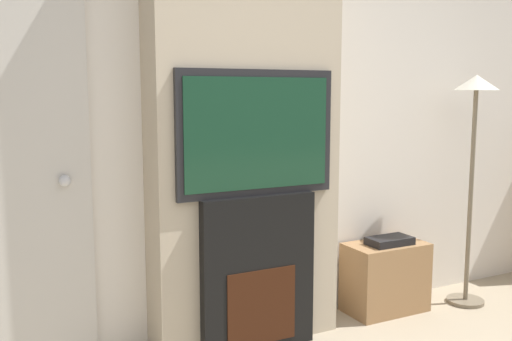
% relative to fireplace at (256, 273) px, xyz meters
% --- Properties ---
extents(wall_back, '(6.00, 0.06, 2.70)m').
position_rel_fireplace_xyz_m(wall_back, '(0.00, 0.31, 0.91)').
color(wall_back, silver).
rests_on(wall_back, ground_plane).
extents(chimney_breast, '(1.11, 0.28, 2.70)m').
position_rel_fireplace_xyz_m(chimney_breast, '(0.00, 0.14, 0.91)').
color(chimney_breast, tan).
rests_on(chimney_breast, ground_plane).
extents(fireplace, '(0.68, 0.15, 0.89)m').
position_rel_fireplace_xyz_m(fireplace, '(0.00, 0.00, 0.00)').
color(fireplace, black).
rests_on(fireplace, ground_plane).
extents(television, '(0.93, 0.07, 0.69)m').
position_rel_fireplace_xyz_m(television, '(0.00, -0.00, 0.79)').
color(television, black).
rests_on(television, fireplace).
extents(floor_lamp, '(0.29, 0.29, 1.57)m').
position_rel_fireplace_xyz_m(floor_lamp, '(1.62, -0.03, 0.78)').
color(floor_lamp, '#726651').
rests_on(floor_lamp, ground_plane).
extents(media_stand, '(0.54, 0.31, 0.51)m').
position_rel_fireplace_xyz_m(media_stand, '(1.02, 0.11, -0.20)').
color(media_stand, '#997047').
rests_on(media_stand, ground_plane).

